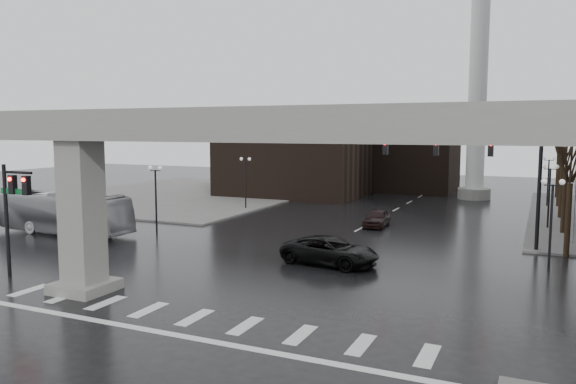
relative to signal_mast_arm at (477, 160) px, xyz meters
The scene contains 22 objects.
ground 21.64m from the signal_mast_arm, 115.57° to the right, with size 160.00×160.00×0.00m, color black.
sidewalk_nw 39.41m from the signal_mast_arm, 153.82° to the left, with size 28.00×36.00×0.15m, color slate.
elevated_guideway 20.35m from the signal_mast_arm, 112.35° to the right, with size 48.00×2.60×8.70m.
building_far_left 32.68m from the signal_mast_arm, 134.74° to the left, with size 16.00×14.00×10.00m, color black.
building_far_mid 35.02m from the signal_mast_arm, 108.32° to the left, with size 10.00×10.00×8.00m, color black.
smokestack 28.38m from the signal_mast_arm, 96.28° to the left, with size 3.60×3.60×30.00m.
signal_mast_arm is the anchor object (origin of this frame).
signal_left_pole 28.09m from the signal_mast_arm, 139.26° to the right, with size 2.30×0.30×6.00m.
lamp_right_0 6.99m from the signal_mast_arm, 46.80° to the right, with size 1.22×0.32×5.11m.
lamp_right_1 10.51m from the signal_mast_arm, 63.90° to the left, with size 1.22×0.32×5.11m.
lamp_right_2 23.75m from the signal_mast_arm, 79.01° to the left, with size 1.22×0.32×5.11m.
lamp_left_0 23.12m from the signal_mast_arm, 167.96° to the right, with size 1.22×0.32×5.11m.
lamp_left_1 24.42m from the signal_mast_arm, 157.75° to the left, with size 1.22×0.32×5.11m.
lamp_left_2 32.40m from the signal_mast_arm, 134.11° to the left, with size 1.22×0.32×5.11m.
tree_right_0 6.37m from the signal_mast_arm, ahead, with size 1.09×1.58×7.50m.
tree_right_1 9.57m from the signal_mast_arm, 52.50° to the left, with size 1.09×1.61×7.67m.
tree_right_2 16.45m from the signal_mast_arm, 70.00° to the left, with size 1.10×1.63×7.85m.
tree_right_3 24.04m from the signal_mast_arm, 76.58° to the left, with size 1.11×1.66×8.02m.
tree_right_4 31.83m from the signal_mast_arm, 79.94° to the left, with size 1.12×1.69×8.19m.
pickup_truck 12.31m from the signal_mast_arm, 129.17° to the right, with size 2.66×5.76×1.60m, color black.
city_bus 30.04m from the signal_mast_arm, 164.72° to the right, with size 2.67×11.41×3.18m, color #A5A5A9.
far_car 10.73m from the signal_mast_arm, 148.84° to the left, with size 1.65×4.10×1.40m, color black.
Camera 1 is at (12.93, -20.03, 7.81)m, focal length 35.00 mm.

